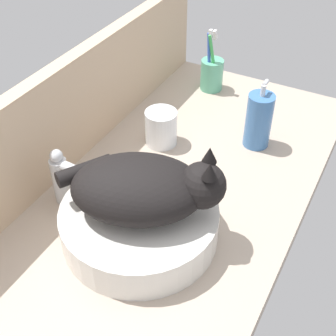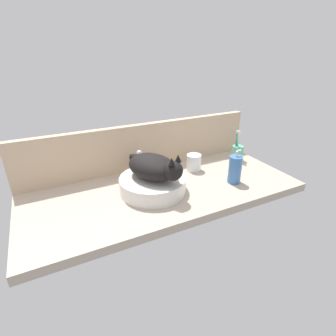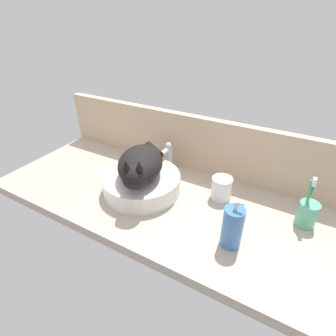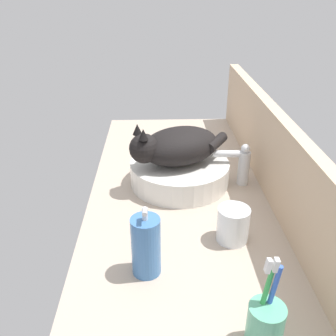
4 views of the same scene
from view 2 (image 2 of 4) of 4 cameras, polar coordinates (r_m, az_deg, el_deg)
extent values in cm
cube|color=#B2A08E|center=(128.77, -0.98, -5.07)|extent=(131.30, 56.49, 4.00)
cube|color=#CCAD8C|center=(144.60, -5.57, 4.70)|extent=(131.30, 3.60, 25.03)
cylinder|color=silver|center=(123.24, -3.34, -3.56)|extent=(31.07, 31.07, 7.39)
ellipsoid|color=black|center=(119.08, -3.45, 0.31)|extent=(25.86, 29.80, 11.00)
sphere|color=black|center=(111.50, 1.07, -0.61)|extent=(8.80, 8.80, 8.80)
cone|color=black|center=(110.31, 2.20, 2.16)|extent=(2.80, 2.80, 3.20)
cone|color=black|center=(107.10, 0.79, 1.44)|extent=(2.80, 2.80, 3.20)
cylinder|color=black|center=(128.15, -5.84, 2.34)|extent=(11.07, 8.42, 3.20)
cylinder|color=silver|center=(139.54, -6.18, 0.76)|extent=(3.60, 3.60, 11.00)
cylinder|color=silver|center=(133.17, -5.63, 1.86)|extent=(2.79, 10.11, 2.20)
sphere|color=silver|center=(136.91, -6.31, 3.32)|extent=(2.80, 2.80, 2.80)
cylinder|color=#3F72B2|center=(133.83, 14.36, -0.33)|extent=(6.44, 6.44, 13.98)
cylinder|color=silver|center=(130.53, 14.75, 2.99)|extent=(1.20, 1.20, 2.80)
cylinder|color=silver|center=(130.79, 15.22, 3.64)|extent=(2.20, 1.00, 1.00)
cylinder|color=#5BB28E|center=(161.22, 14.87, 3.12)|extent=(6.51, 6.51, 9.08)
cylinder|color=blue|center=(159.34, 14.58, 4.58)|extent=(1.62, 2.35, 17.04)
cube|color=white|center=(156.65, 14.91, 7.48)|extent=(1.30, 1.00, 2.51)
cylinder|color=green|center=(158.55, 14.91, 4.43)|extent=(2.53, 3.47, 16.95)
cube|color=white|center=(155.85, 15.26, 7.35)|extent=(1.43, 1.16, 2.60)
cylinder|color=white|center=(144.28, 5.63, 1.21)|extent=(7.96, 7.96, 9.01)
cylinder|color=silver|center=(145.24, 5.59, 0.37)|extent=(7.01, 7.01, 4.36)
camera|label=1|loc=(0.66, -41.67, 26.91)|focal=50.00mm
camera|label=3|loc=(0.98, 49.16, 17.80)|focal=28.00mm
camera|label=4|loc=(1.73, 33.50, 20.09)|focal=40.00mm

